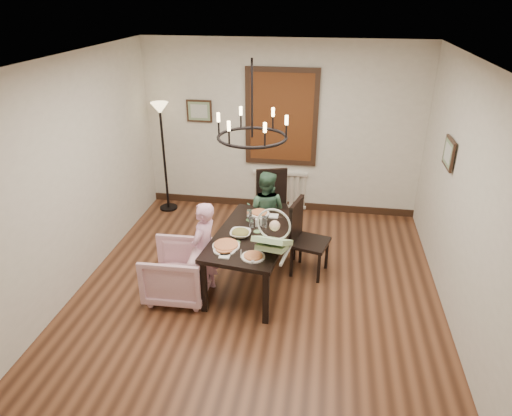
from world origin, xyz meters
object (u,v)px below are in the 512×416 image
(dining_table, at_px, (253,239))
(elderly_woman, at_px, (204,257))
(floor_lamp, at_px, (164,159))
(chair_right, at_px, (310,239))
(chair_far, at_px, (274,207))
(baby_bouncer, at_px, (273,239))
(seated_man, at_px, (266,218))
(armchair, at_px, (177,272))
(drinking_glass, at_px, (251,223))

(dining_table, bearing_deg, elderly_woman, -144.54)
(elderly_woman, height_order, floor_lamp, floor_lamp)
(dining_table, height_order, chair_right, chair_right)
(chair_far, distance_m, baby_bouncer, 1.68)
(chair_right, height_order, baby_bouncer, baby_bouncer)
(chair_right, bearing_deg, chair_far, 49.37)
(chair_right, bearing_deg, seated_man, 65.65)
(chair_far, height_order, seated_man, chair_far)
(chair_far, relative_size, elderly_woman, 1.05)
(armchair, bearing_deg, chair_far, 147.41)
(dining_table, xyz_separation_m, armchair, (-0.86, -0.41, -0.30))
(chair_far, distance_m, armchair, 1.90)
(dining_table, relative_size, floor_lamp, 0.91)
(floor_lamp, bearing_deg, elderly_woman, -60.58)
(drinking_glass, bearing_deg, elderly_woman, -138.82)
(chair_far, height_order, elderly_woman, chair_far)
(dining_table, bearing_deg, chair_far, 92.14)
(dining_table, xyz_separation_m, elderly_woman, (-0.55, -0.29, -0.13))
(elderly_woman, distance_m, floor_lamp, 2.61)
(elderly_woman, bearing_deg, floor_lamp, -136.10)
(armchair, bearing_deg, dining_table, 114.26)
(seated_man, distance_m, drinking_glass, 0.80)
(elderly_woman, bearing_deg, baby_bouncer, 95.17)
(chair_far, relative_size, seated_man, 1.07)
(floor_lamp, bearing_deg, chair_far, -21.46)
(drinking_glass, relative_size, floor_lamp, 0.07)
(chair_right, bearing_deg, drinking_glass, 119.56)
(seated_man, bearing_deg, elderly_woman, 72.65)
(dining_table, bearing_deg, floor_lamp, 140.35)
(baby_bouncer, bearing_deg, chair_far, 105.51)
(chair_right, bearing_deg, baby_bouncer, 167.39)
(dining_table, distance_m, elderly_woman, 0.63)
(armchair, relative_size, elderly_woman, 0.74)
(armchair, bearing_deg, seated_man, 143.94)
(seated_man, relative_size, floor_lamp, 0.55)
(elderly_woman, bearing_deg, chair_right, 131.74)
(chair_far, bearing_deg, dining_table, -112.07)
(armchair, relative_size, seated_man, 0.75)
(seated_man, distance_m, floor_lamp, 2.17)
(dining_table, bearing_deg, baby_bouncer, -46.93)
(dining_table, relative_size, chair_far, 1.55)
(drinking_glass, bearing_deg, seated_man, 83.92)
(chair_right, bearing_deg, dining_table, 131.12)
(chair_far, relative_size, baby_bouncer, 1.85)
(dining_table, bearing_deg, seated_man, 95.08)
(seated_man, bearing_deg, chair_right, 150.27)
(chair_right, height_order, drinking_glass, chair_right)
(baby_bouncer, xyz_separation_m, drinking_glass, (-0.35, 0.58, -0.12))
(dining_table, relative_size, chair_right, 1.60)
(armchair, height_order, elderly_woman, elderly_woman)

